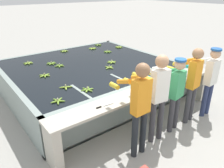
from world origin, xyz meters
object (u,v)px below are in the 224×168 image
object	(u,v)px
knife_0	(186,76)
banana_bunch_floating_2	(45,75)
banana_bunch_floating_11	(119,47)
banana_bunch_floating_10	(93,48)
worker_1	(158,91)
banana_bunch_floating_0	(58,101)
banana_bunch_floating_5	(108,52)
worker_0	(139,102)
banana_bunch_floating_6	(60,66)
banana_bunch_floating_8	(66,87)
banana_bunch_floating_12	(98,45)
worker_3	(192,79)
banana_bunch_floating_4	(28,63)
worker_2	(175,89)
banana_bunch_floating_13	(64,51)
banana_bunch_floating_1	(112,62)
banana_bunch_floating_7	(51,63)
worker_4	(210,76)
banana_bunch_floating_3	(109,67)
banana_bunch_floating_9	(87,90)
knife_1	(102,106)
banana_bunch_ledge_0	(143,87)

from	to	relation	value
knife_0	banana_bunch_floating_2	bearing A→B (deg)	141.67
banana_bunch_floating_11	knife_0	bearing A→B (deg)	-98.85
banana_bunch_floating_10	worker_1	bearing A→B (deg)	-106.18
banana_bunch_floating_0	banana_bunch_floating_5	size ratio (longest dim) A/B	0.99
worker_0	banana_bunch_floating_11	world-z (taller)	worker_0
banana_bunch_floating_6	banana_bunch_floating_8	world-z (taller)	same
banana_bunch_floating_8	knife_0	world-z (taller)	banana_bunch_floating_8
banana_bunch_floating_0	banana_bunch_floating_12	xyz separation A→B (m)	(3.06, 3.13, 0.00)
knife_0	worker_3	bearing A→B (deg)	-135.17
banana_bunch_floating_0	banana_bunch_floating_4	size ratio (longest dim) A/B	0.98
banana_bunch_floating_2	banana_bunch_floating_0	bearing A→B (deg)	-102.42
banana_bunch_floating_12	worker_3	bearing A→B (deg)	-96.70
worker_2	banana_bunch_floating_8	bearing A→B (deg)	135.46
worker_2	banana_bunch_floating_13	distance (m)	4.23
worker_1	banana_bunch_floating_1	bearing A→B (deg)	72.49
banana_bunch_floating_0	banana_bunch_floating_13	world-z (taller)	same
banana_bunch_floating_2	banana_bunch_floating_7	world-z (taller)	same
worker_3	banana_bunch_floating_10	bearing A→B (deg)	89.17
worker_4	banana_bunch_floating_6	distance (m)	3.75
banana_bunch_floating_3	knife_0	size ratio (longest dim) A/B	0.83
banana_bunch_floating_5	banana_bunch_floating_11	world-z (taller)	same
worker_4	banana_bunch_floating_11	world-z (taller)	worker_4
worker_0	banana_bunch_floating_5	size ratio (longest dim) A/B	6.18
worker_2	worker_4	distance (m)	1.11
banana_bunch_floating_4	knife_0	distance (m)	4.23
banana_bunch_floating_4	banana_bunch_floating_11	world-z (taller)	same
banana_bunch_floating_9	knife_1	world-z (taller)	banana_bunch_floating_9
banana_bunch_floating_13	knife_0	bearing A→B (deg)	-71.28
banana_bunch_floating_3	banana_bunch_floating_6	world-z (taller)	same
worker_2	banana_bunch_floating_6	distance (m)	3.15
banana_bunch_floating_2	knife_0	bearing A→B (deg)	-38.33
worker_2	knife_1	xyz separation A→B (m)	(-1.46, 0.45, -0.09)
banana_bunch_floating_1	knife_0	xyz separation A→B (m)	(0.76, -1.94, -0.01)
worker_1	banana_bunch_floating_0	xyz separation A→B (m)	(-1.47, 1.12, -0.20)
banana_bunch_floating_1	knife_1	distance (m)	2.51
banana_bunch_floating_4	worker_4	bearing A→B (deg)	-53.41
worker_4	banana_bunch_floating_12	bearing A→B (deg)	90.72
banana_bunch_floating_4	knife_0	xyz separation A→B (m)	(2.66, -3.29, -0.01)
banana_bunch_floating_0	worker_0	bearing A→B (deg)	-52.96
banana_bunch_floating_0	banana_bunch_floating_11	xyz separation A→B (m)	(3.46, 2.42, -0.00)
banana_bunch_floating_6	banana_bunch_floating_8	distance (m)	1.46
worker_3	banana_bunch_floating_3	xyz separation A→B (m)	(-0.68, 2.02, -0.16)
banana_bunch_floating_4	worker_2	bearing A→B (deg)	-65.26
banana_bunch_floating_8	banana_bunch_floating_9	world-z (taller)	same
banana_bunch_floating_3	banana_bunch_floating_5	world-z (taller)	same
banana_bunch_floating_4	banana_bunch_ledge_0	distance (m)	3.40
banana_bunch_floating_6	banana_bunch_floating_12	size ratio (longest dim) A/B	1.00
banana_bunch_floating_0	banana_bunch_floating_12	bearing A→B (deg)	45.71
banana_bunch_floating_9	banana_bunch_floating_12	xyz separation A→B (m)	(2.36, 3.04, 0.00)
banana_bunch_floating_2	banana_bunch_floating_5	size ratio (longest dim) A/B	1.00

